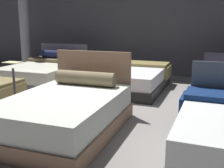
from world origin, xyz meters
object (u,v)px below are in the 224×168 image
Objects in this scene: bed_3 at (46,72)px; support_pillar at (24,16)px; price_sign at (15,96)px; bed_1 at (66,112)px; bed_4 at (128,78)px.

bed_3 is 0.63× the size of support_pillar.
bed_3 is 2.43× the size of price_sign.
price_sign is at bearing 165.59° from bed_1.
bed_4 is at bearing -17.32° from support_pillar.
support_pillar reaches higher than price_sign.
bed_1 is at bearing -12.79° from price_sign.
bed_1 is 2.34× the size of price_sign.
bed_1 is 0.98× the size of bed_4.
price_sign is (1.16, -2.52, 0.09)m from bed_3.
price_sign reaches higher than bed_4.
bed_3 is at bearing 179.21° from bed_4.
price_sign is 4.83m from support_pillar.
bed_1 is 5.73m from support_pillar.
support_pillar is at bearing 141.21° from bed_3.
support_pillar is (-3.85, 3.98, 1.47)m from bed_1.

